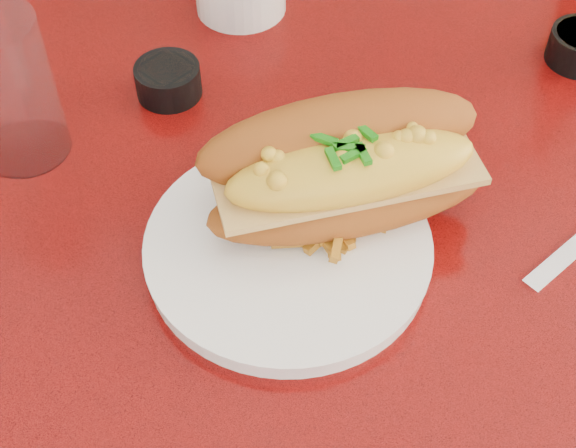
{
  "coord_description": "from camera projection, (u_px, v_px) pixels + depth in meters",
  "views": [
    {
      "loc": [
        -0.13,
        -0.51,
        1.29
      ],
      "look_at": [
        -0.1,
        -0.11,
        0.81
      ],
      "focal_mm": 50.0,
      "sensor_mm": 36.0,
      "label": 1
    }
  ],
  "objects": [
    {
      "name": "diner_table",
      "position": [
        367.0,
        263.0,
        0.86
      ],
      "size": [
        1.23,
        0.83,
        0.77
      ],
      "color": "red",
      "rests_on": "ground"
    },
    {
      "name": "booth_bench_far",
      "position": [
        294.0,
        42.0,
        1.63
      ],
      "size": [
        1.2,
        0.51,
        0.9
      ],
      "color": "#A4180A",
      "rests_on": "ground"
    },
    {
      "name": "dinner_plate",
      "position": [
        288.0,
        248.0,
        0.65
      ],
      "size": [
        0.24,
        0.24,
        0.02
      ],
      "rotation": [
        0.0,
        0.0,
        -0.01
      ],
      "color": "white",
      "rests_on": "diner_table"
    },
    {
      "name": "mac_hoagie",
      "position": [
        346.0,
        167.0,
        0.64
      ],
      "size": [
        0.25,
        0.15,
        0.11
      ],
      "rotation": [
        0.0,
        0.0,
        0.17
      ],
      "color": "#9F5219",
      "rests_on": "dinner_plate"
    },
    {
      "name": "fries_pile",
      "position": [
        342.0,
        198.0,
        0.66
      ],
      "size": [
        0.11,
        0.1,
        0.03
      ],
      "primitive_type": null,
      "rotation": [
        0.0,
        0.0,
        0.16
      ],
      "color": "orange",
      "rests_on": "dinner_plate"
    },
    {
      "name": "fork",
      "position": [
        345.0,
        212.0,
        0.67
      ],
      "size": [
        0.07,
        0.14,
        0.0
      ],
      "rotation": [
        0.0,
        0.0,
        1.94
      ],
      "color": "silver",
      "rests_on": "dinner_plate"
    },
    {
      "name": "sauce_cup_left",
      "position": [
        168.0,
        79.0,
        0.78
      ],
      "size": [
        0.08,
        0.08,
        0.03
      ],
      "rotation": [
        0.0,
        0.0,
        0.34
      ],
      "color": "black",
      "rests_on": "diner_table"
    },
    {
      "name": "water_tumbler",
      "position": [
        8.0,
        90.0,
        0.69
      ],
      "size": [
        0.09,
        0.09,
        0.14
      ],
      "primitive_type": "cylinder",
      "rotation": [
        0.0,
        0.0,
        -0.1
      ],
      "color": "silver",
      "rests_on": "diner_table"
    }
  ]
}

